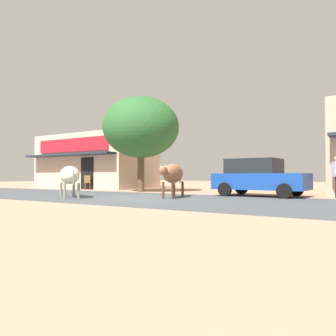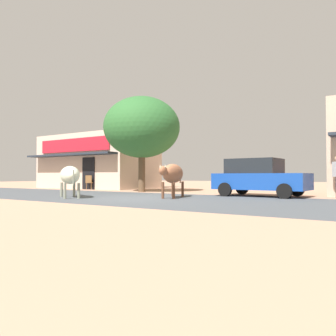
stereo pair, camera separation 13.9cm
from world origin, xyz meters
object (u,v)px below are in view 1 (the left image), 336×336
parked_hatchback_car (259,177)px  cafe_chair_near_tree (88,182)px  roadside_tree (141,128)px  cow_far_dark (173,174)px  cow_near_brown (69,175)px

parked_hatchback_car → cafe_chair_near_tree: (-11.39, 0.94, -0.33)m
roadside_tree → cafe_chair_near_tree: size_ratio=5.78×
parked_hatchback_car → cow_far_dark: bearing=-132.6°
parked_hatchback_car → cow_near_brown: bearing=-141.4°
roadside_tree → cow_near_brown: size_ratio=2.13×
roadside_tree → cafe_chair_near_tree: bearing=173.3°
cow_near_brown → cow_far_dark: 4.24m
parked_hatchback_car → cow_near_brown: parked_hatchback_car is taller
roadside_tree → cow_near_brown: roadside_tree is taller
roadside_tree → parked_hatchback_car: roadside_tree is taller
cow_near_brown → cow_far_dark: cow_far_dark is taller
cafe_chair_near_tree → cow_far_dark: bearing=-23.6°
roadside_tree → cow_far_dark: bearing=-38.8°
parked_hatchback_car → cafe_chair_near_tree: 11.43m
parked_hatchback_car → cafe_chair_near_tree: bearing=175.3°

